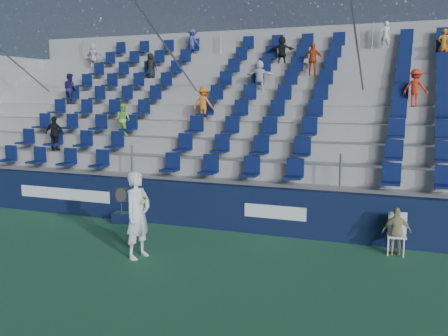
% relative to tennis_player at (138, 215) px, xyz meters
% --- Properties ---
extents(ground, '(70.00, 70.00, 0.00)m').
position_rel_tennis_player_xyz_m(ground, '(0.83, -0.29, -0.96)').
color(ground, '#2F6F47').
rests_on(ground, ground).
extents(sponsor_wall, '(24.00, 0.32, 1.20)m').
position_rel_tennis_player_xyz_m(sponsor_wall, '(0.84, 2.86, -0.36)').
color(sponsor_wall, '#0F1939').
rests_on(sponsor_wall, ground).
extents(grandstand, '(24.00, 8.17, 6.63)m').
position_rel_tennis_player_xyz_m(grandstand, '(0.83, 7.95, 1.18)').
color(grandstand, '#9B9B96').
rests_on(grandstand, ground).
extents(tennis_player, '(0.69, 0.77, 1.92)m').
position_rel_tennis_player_xyz_m(tennis_player, '(0.00, 0.00, 0.00)').
color(tennis_player, silver).
rests_on(tennis_player, ground).
extents(line_judge_chair, '(0.45, 0.46, 0.92)m').
position_rel_tennis_player_xyz_m(line_judge_chair, '(5.26, 2.36, -0.43)').
color(line_judge_chair, white).
rests_on(line_judge_chair, ground).
extents(line_judge, '(0.68, 0.42, 1.07)m').
position_rel_tennis_player_xyz_m(line_judge, '(5.26, 2.21, -0.42)').
color(line_judge, tan).
rests_on(line_judge, ground).
extents(ball_bin, '(0.60, 0.45, 0.31)m').
position_rel_tennis_player_xyz_m(ball_bin, '(-1.99, 2.46, -0.80)').
color(ball_bin, '#0F1837').
rests_on(ball_bin, ground).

